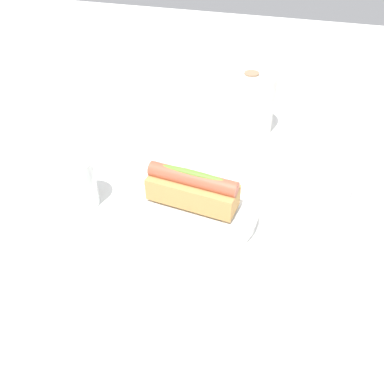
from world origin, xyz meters
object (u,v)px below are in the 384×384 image
serving_bowl (192,207)px  napkin_box (320,169)px  paper_towel_roll (249,103)px  hotdog_front (192,188)px  water_glass (77,185)px

serving_bowl → napkin_box: (0.20, 0.09, 0.06)m
paper_towel_roll → hotdog_front: bearing=-97.3°
hotdog_front → water_glass: size_ratio=1.72×
hotdog_front → napkin_box: bearing=24.3°
hotdog_front → water_glass: (-0.20, -0.03, -0.02)m
serving_bowl → water_glass: 0.20m
water_glass → napkin_box: napkin_box is taller
water_glass → napkin_box: 0.41m
hotdog_front → water_glass: bearing=-172.7°
serving_bowl → napkin_box: bearing=24.3°
serving_bowl → paper_towel_roll: bearing=82.7°
water_glass → hotdog_front: bearing=7.3°
paper_towel_roll → water_glass: bearing=-125.6°
hotdog_front → serving_bowl: bearing=91.8°
serving_bowl → paper_towel_roll: 0.32m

